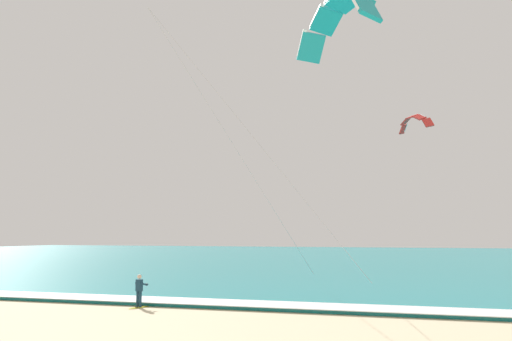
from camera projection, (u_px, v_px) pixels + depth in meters
sea at (352, 258)px, 85.27m from camera, size 200.00×120.00×0.20m
surf_foam at (206, 302)px, 29.26m from camera, size 200.00×2.60×0.04m
surfboard at (139, 307)px, 28.53m from camera, size 0.81×1.47×0.09m
kitesurfer at (139, 289)px, 28.64m from camera, size 0.62×0.61×1.69m
kite_primary at (338, 16)px, 34.29m from camera, size 12.51×10.27×17.29m
kite_distant at (414, 121)px, 52.83m from camera, size 3.33×3.76×1.64m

